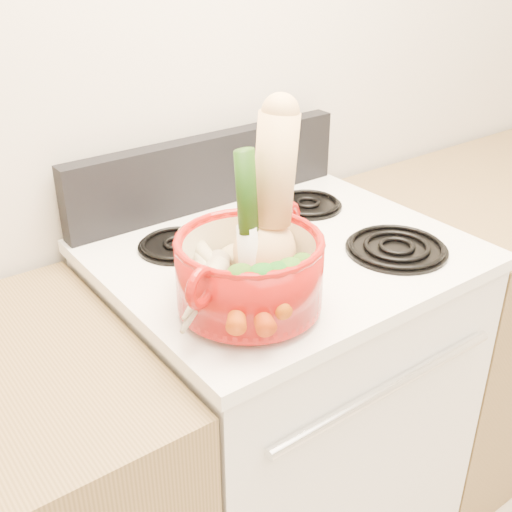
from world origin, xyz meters
TOP-DOWN VIEW (x-y plane):
  - wall_back at (0.00, 1.75)m, footprint 3.50×0.02m
  - stove_body at (0.00, 1.40)m, footprint 0.76×0.65m
  - cooktop at (0.00, 1.40)m, footprint 0.78×0.67m
  - control_backsplash at (0.00, 1.70)m, footprint 0.76×0.05m
  - oven_handle at (0.00, 1.06)m, footprint 0.60×0.02m
  - burner_front_left at (-0.19, 1.24)m, footprint 0.22×0.22m
  - burner_front_right at (0.19, 1.24)m, footprint 0.22×0.22m
  - burner_back_left at (-0.19, 1.54)m, footprint 0.17×0.17m
  - burner_back_right at (0.19, 1.54)m, footprint 0.17×0.17m
  - dutch_oven at (-0.21, 1.24)m, footprint 0.35×0.35m
  - pot_handle_left at (-0.35, 1.18)m, footprint 0.07×0.04m
  - pot_handle_right at (-0.07, 1.29)m, footprint 0.07×0.04m
  - squash at (-0.14, 1.26)m, footprint 0.18×0.15m
  - leek at (-0.21, 1.25)m, footprint 0.05×0.07m
  - ginger at (-0.18, 1.32)m, footprint 0.10×0.08m
  - parsnip_0 at (-0.28, 1.28)m, footprint 0.13×0.20m
  - parsnip_1 at (-0.31, 1.24)m, footprint 0.19×0.16m
  - parsnip_2 at (-0.26, 1.30)m, footprint 0.07×0.18m
  - parsnip_3 at (-0.31, 1.24)m, footprint 0.15×0.12m
  - parsnip_4 at (-0.25, 1.31)m, footprint 0.05×0.21m
  - carrot_0 at (-0.25, 1.18)m, footprint 0.10×0.18m
  - carrot_1 at (-0.27, 1.19)m, footprint 0.13×0.15m
  - carrot_2 at (-0.20, 1.19)m, footprint 0.06×0.15m
  - carrot_3 at (-0.22, 1.17)m, footprint 0.07×0.14m
  - carrot_4 at (-0.21, 1.20)m, footprint 0.04×0.17m

SIDE VIEW (x-z plane):
  - stove_body at x=0.00m, z-range 0.00..0.92m
  - oven_handle at x=0.00m, z-range 0.77..0.79m
  - cooktop at x=0.00m, z-range 0.92..0.95m
  - burner_front_left at x=-0.19m, z-range 0.95..0.97m
  - burner_front_right at x=0.19m, z-range 0.95..0.97m
  - burner_back_left at x=-0.19m, z-range 0.95..0.97m
  - burner_back_right at x=0.19m, z-range 0.95..0.97m
  - carrot_0 at x=-0.25m, z-range 0.99..1.04m
  - ginger at x=-0.18m, z-range 0.99..1.04m
  - parsnip_0 at x=-0.28m, z-range 0.99..1.05m
  - carrot_2 at x=-0.20m, z-range 1.00..1.04m
  - carrot_1 at x=-0.27m, z-range 1.00..1.05m
  - parsnip_1 at x=-0.31m, z-range 0.99..1.05m
  - carrot_3 at x=-0.22m, z-range 1.01..1.05m
  - parsnip_2 at x=-0.26m, z-range 1.00..1.06m
  - dutch_oven at x=-0.21m, z-range 0.97..1.10m
  - parsnip_3 at x=-0.31m, z-range 1.01..1.06m
  - carrot_4 at x=-0.21m, z-range 1.01..1.06m
  - control_backsplash at x=0.00m, z-range 0.95..1.13m
  - parsnip_4 at x=-0.25m, z-range 1.01..1.07m
  - pot_handle_left at x=-0.35m, z-range 1.04..1.12m
  - pot_handle_right at x=-0.07m, z-range 1.04..1.12m
  - leek at x=-0.21m, z-range 0.99..1.27m
  - squash at x=-0.14m, z-range 0.99..1.31m
  - wall_back at x=0.00m, z-range 0.00..2.60m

